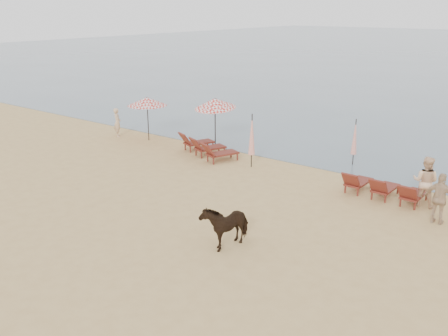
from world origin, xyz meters
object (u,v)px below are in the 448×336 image
(umbrella_open_left_b, at_px, (215,103))
(cow, at_px, (226,224))
(umbrella_open_left_a, at_px, (147,102))
(umbrella_closed_left, at_px, (355,137))
(beachgoer_right_a, at_px, (425,181))
(lounger_cluster_left, at_px, (206,147))
(beachgoer_left, at_px, (117,122))
(beachgoer_right_b, at_px, (440,199))
(umbrella_closed_right, at_px, (252,135))
(lounger_cluster_right, at_px, (383,188))

(umbrella_open_left_b, height_order, cow, umbrella_open_left_b)
(umbrella_open_left_a, xyz_separation_m, umbrella_closed_left, (9.92, 2.31, -0.74))
(umbrella_open_left_a, distance_m, cow, 12.27)
(cow, relative_size, beachgoer_right_a, 0.86)
(umbrella_open_left_b, distance_m, umbrella_closed_left, 6.59)
(lounger_cluster_left, height_order, umbrella_open_left_a, umbrella_open_left_a)
(beachgoer_left, height_order, beachgoer_right_b, beachgoer_right_b)
(lounger_cluster_left, xyz_separation_m, umbrella_closed_right, (2.56, -0.13, 0.98))
(lounger_cluster_right, xyz_separation_m, umbrella_closed_right, (-5.72, 0.18, 1.00))
(lounger_cluster_right, height_order, umbrella_closed_left, umbrella_closed_left)
(cow, bearing_deg, lounger_cluster_right, 77.22)
(lounger_cluster_right, xyz_separation_m, umbrella_open_left_b, (-8.81, 1.65, 1.74))
(beachgoer_right_b, bearing_deg, umbrella_open_left_b, -11.70)
(umbrella_closed_right, xyz_separation_m, beachgoer_right_a, (7.05, -0.02, -0.53))
(lounger_cluster_right, bearing_deg, beachgoer_left, -178.98)
(lounger_cluster_left, relative_size, umbrella_open_left_a, 1.45)
(umbrella_open_left_b, height_order, beachgoer_left, umbrella_open_left_b)
(lounger_cluster_right, bearing_deg, umbrella_closed_right, -179.78)
(cow, bearing_deg, umbrella_open_left_b, 137.12)
(lounger_cluster_right, distance_m, umbrella_open_left_a, 12.45)
(umbrella_open_left_b, relative_size, beachgoer_right_b, 1.51)
(lounger_cluster_right, bearing_deg, umbrella_open_left_b, 171.48)
(umbrella_open_left_a, height_order, cow, umbrella_open_left_a)
(umbrella_open_left_a, height_order, beachgoer_right_a, umbrella_open_left_a)
(umbrella_open_left_b, relative_size, beachgoer_right_a, 1.42)
(umbrella_open_left_a, distance_m, beachgoer_left, 2.23)
(umbrella_closed_left, bearing_deg, lounger_cluster_left, -155.41)
(umbrella_closed_left, bearing_deg, cow, -89.05)
(lounger_cluster_left, bearing_deg, umbrella_open_left_a, -163.73)
(umbrella_closed_left, xyz_separation_m, beachgoer_left, (-11.73, -2.74, -0.49))
(lounger_cluster_right, bearing_deg, umbrella_closed_left, 130.92)
(umbrella_open_left_b, bearing_deg, cow, -37.29)
(lounger_cluster_left, xyz_separation_m, beachgoer_left, (-5.86, -0.05, 0.32))
(beachgoer_right_a, bearing_deg, beachgoer_left, -1.61)
(beachgoer_left, bearing_deg, umbrella_open_left_a, -133.50)
(umbrella_closed_left, height_order, beachgoer_left, umbrella_closed_left)
(umbrella_closed_right, bearing_deg, lounger_cluster_left, 177.12)
(umbrella_open_left_b, bearing_deg, lounger_cluster_left, -55.85)
(cow, xyz_separation_m, beachgoer_right_b, (4.40, 5.13, 0.19))
(umbrella_closed_right, relative_size, beachgoer_right_b, 1.39)
(lounger_cluster_right, relative_size, umbrella_open_left_a, 1.22)
(umbrella_closed_right, relative_size, beachgoer_right_a, 1.31)
(lounger_cluster_right, xyz_separation_m, beachgoer_left, (-14.14, 0.26, 0.35))
(lounger_cluster_left, xyz_separation_m, umbrella_open_left_b, (-0.52, 1.33, 1.72))
(umbrella_closed_left, xyz_separation_m, beachgoer_right_b, (4.55, -4.07, -0.42))
(lounger_cluster_left, relative_size, lounger_cluster_right, 1.19)
(umbrella_open_left_a, xyz_separation_m, umbrella_closed_right, (6.61, -0.50, -0.57))
(cow, height_order, beachgoer_right_b, beachgoer_right_b)
(lounger_cluster_right, xyz_separation_m, umbrella_closed_left, (-2.42, 3.00, 0.84))
(cow, distance_m, beachgoer_right_a, 7.31)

